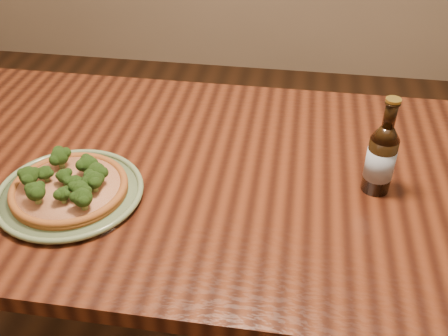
# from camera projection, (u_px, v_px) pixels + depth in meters

# --- Properties ---
(table) EXTENTS (1.60, 0.90, 0.75)m
(table) POSITION_uv_depth(u_px,v_px,m) (183.00, 196.00, 1.35)
(table) COLOR #4A2010
(table) RESTS_ON ground
(plate) EXTENTS (0.33, 0.33, 0.02)m
(plate) POSITION_uv_depth(u_px,v_px,m) (70.00, 193.00, 1.19)
(plate) COLOR #667D56
(plate) RESTS_ON table
(pizza) EXTENTS (0.27, 0.27, 0.07)m
(pizza) POSITION_uv_depth(u_px,v_px,m) (69.00, 186.00, 1.18)
(pizza) COLOR brown
(pizza) RESTS_ON plate
(beer_bottle) EXTENTS (0.07, 0.07, 0.24)m
(beer_bottle) POSITION_uv_depth(u_px,v_px,m) (381.00, 158.00, 1.17)
(beer_bottle) COLOR black
(beer_bottle) RESTS_ON table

